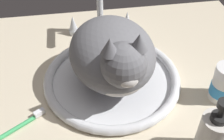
# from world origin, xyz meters

# --- Properties ---
(countertop) EXTENTS (1.03, 0.73, 0.03)m
(countertop) POSITION_xyz_m (0.00, 0.00, 0.01)
(countertop) COLOR beige
(countertop) RESTS_ON ground
(sink_basin) EXTENTS (0.36, 0.36, 0.02)m
(sink_basin) POSITION_xyz_m (0.03, -0.01, 0.04)
(sink_basin) COLOR white
(sink_basin) RESTS_ON countertop
(faucet) EXTENTS (0.21, 0.12, 0.19)m
(faucet) POSITION_xyz_m (0.03, 0.22, 0.11)
(faucet) COLOR silver
(faucet) RESTS_ON countertop
(cat) EXTENTS (0.23, 0.37, 0.19)m
(cat) POSITION_xyz_m (0.04, -0.02, 0.13)
(cat) COLOR slate
(cat) RESTS_ON sink_basin
(pill_bottle) EXTENTS (0.06, 0.06, 0.10)m
(pill_bottle) POSITION_xyz_m (0.29, -0.11, 0.08)
(pill_bottle) COLOR white
(pill_bottle) RESTS_ON countertop
(soap_pump_bottle) EXTENTS (0.06, 0.06, 0.16)m
(soap_pump_bottle) POSITION_xyz_m (0.20, -0.25, 0.09)
(soap_pump_bottle) COLOR silver
(soap_pump_bottle) RESTS_ON countertop
(toothbrush) EXTENTS (0.15, 0.10, 0.02)m
(toothbrush) POSITION_xyz_m (-0.21, -0.13, 0.04)
(toothbrush) COLOR #3FB266
(toothbrush) RESTS_ON countertop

